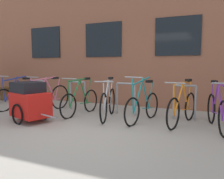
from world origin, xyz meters
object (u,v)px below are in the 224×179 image
bicycle_orange (182,107)px  bicycle_green (80,101)px  bicycle_teal (143,106)px  bike_trailer (30,101)px  bicycle_purple (217,111)px  bicycle_silver (108,102)px  bicycle_blue (18,97)px  bicycle_pink (47,98)px

bicycle_orange → bicycle_green: (-2.60, -0.07, -0.01)m
bicycle_teal → bike_trailer: size_ratio=1.08×
bicycle_purple → bike_trailer: (-3.98, -1.07, 0.10)m
bicycle_silver → bicycle_purple: bearing=-0.1°
bicycle_silver → bicycle_blue: 3.00m
bicycle_blue → bicycle_purple: bearing=-0.1°
bicycle_pink → bicycle_blue: size_ratio=1.07×
bicycle_silver → bicycle_purple: 2.47m
bicycle_pink → bicycle_silver: (1.94, -0.04, -0.01)m
bicycle_orange → bicycle_green: 2.60m
bicycle_silver → bicycle_teal: 0.90m
bicycle_blue → bike_trailer: bicycle_blue is taller
bicycle_purple → bicycle_silver: bearing=179.9°
bicycle_teal → bicycle_purple: size_ratio=0.95×
bicycle_silver → bike_trailer: bearing=-144.7°
bicycle_green → bike_trailer: size_ratio=1.12×
bicycle_green → bicycle_blue: 2.17m
bicycle_pink → bike_trailer: bearing=-68.8°
bike_trailer → bicycle_blue: bearing=144.1°
bicycle_pink → bicycle_orange: (3.72, 0.07, -0.02)m
bike_trailer → bicycle_pink: bearing=111.2°
bicycle_pink → bicycle_blue: 1.06m
bicycle_purple → bicycle_blue: bearing=179.9°
bicycle_pink → bike_trailer: size_ratio=1.20×
bicycle_silver → bicycle_purple: (2.47, -0.00, -0.01)m
bicycle_silver → bicycle_purple: bicycle_silver is taller
bicycle_pink → bicycle_blue: (-1.06, -0.03, -0.02)m
bicycle_green → bicycle_purple: bearing=-0.6°
bicycle_teal → bicycle_green: bearing=178.7°
bicycle_teal → bike_trailer: bearing=-156.2°
bicycle_silver → bicycle_green: size_ratio=1.04×
bicycle_purple → bicycle_blue: 5.46m
bicycle_silver → bicycle_teal: (0.90, -0.01, -0.02)m
bicycle_teal → bicycle_green: bicycle_teal is taller
bicycle_silver → bicycle_green: 0.83m
bicycle_green → bicycle_purple: 3.29m
bicycle_teal → bicycle_blue: (-3.89, 0.01, 0.00)m
bike_trailer → bicycle_teal: bearing=23.8°
bicycle_teal → bike_trailer: bicycle_teal is taller
bicycle_purple → bicycle_teal: bearing=-179.7°
bicycle_silver → bicycle_green: (-0.83, 0.03, -0.02)m
bike_trailer → bicycle_orange: bearing=19.7°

